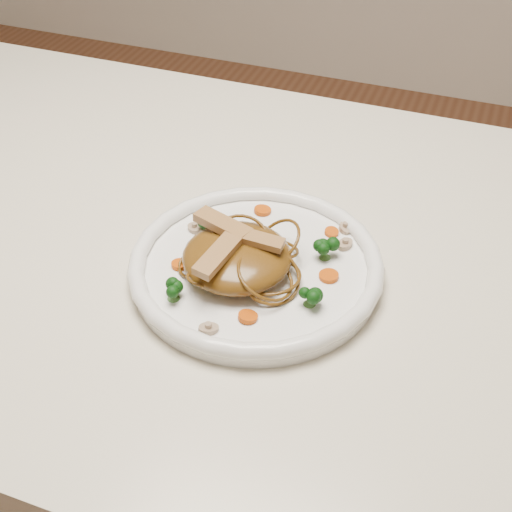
% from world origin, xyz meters
% --- Properties ---
extents(table, '(1.20, 0.80, 0.75)m').
position_xyz_m(table, '(0.00, 0.00, 0.65)').
color(table, beige).
rests_on(table, ground).
extents(plate, '(0.37, 0.37, 0.02)m').
position_xyz_m(plate, '(0.09, -0.06, 0.76)').
color(plate, white).
rests_on(plate, table).
extents(noodle_mound, '(0.14, 0.14, 0.04)m').
position_xyz_m(noodle_mound, '(0.08, -0.07, 0.79)').
color(noodle_mound, brown).
rests_on(noodle_mound, plate).
extents(chicken_a, '(0.06, 0.02, 0.01)m').
position_xyz_m(chicken_a, '(0.10, -0.06, 0.81)').
color(chicken_a, '#A9804F').
rests_on(chicken_a, noodle_mound).
extents(chicken_b, '(0.07, 0.04, 0.01)m').
position_xyz_m(chicken_b, '(0.05, -0.05, 0.81)').
color(chicken_b, '#A9804F').
rests_on(chicken_b, noodle_mound).
extents(chicken_c, '(0.03, 0.07, 0.01)m').
position_xyz_m(chicken_c, '(0.07, -0.11, 0.81)').
color(chicken_c, '#A9804F').
rests_on(chicken_c, noodle_mound).
extents(broccoli_0, '(0.03, 0.03, 0.03)m').
position_xyz_m(broccoli_0, '(0.16, -0.02, 0.78)').
color(broccoli_0, '#0D3A0C').
rests_on(broccoli_0, plate).
extents(broccoli_1, '(0.03, 0.03, 0.03)m').
position_xyz_m(broccoli_1, '(0.01, -0.02, 0.78)').
color(broccoli_1, '#0D3A0C').
rests_on(broccoli_1, plate).
extents(broccoli_2, '(0.03, 0.03, 0.03)m').
position_xyz_m(broccoli_2, '(0.03, -0.14, 0.78)').
color(broccoli_2, '#0D3A0C').
rests_on(broccoli_2, plate).
extents(broccoli_3, '(0.03, 0.03, 0.03)m').
position_xyz_m(broccoli_3, '(0.17, -0.10, 0.78)').
color(broccoli_3, '#0D3A0C').
rests_on(broccoli_3, plate).
extents(carrot_0, '(0.02, 0.02, 0.00)m').
position_xyz_m(carrot_0, '(0.16, 0.03, 0.77)').
color(carrot_0, '#B74706').
rests_on(carrot_0, plate).
extents(carrot_1, '(0.02, 0.02, 0.00)m').
position_xyz_m(carrot_1, '(0.01, -0.09, 0.77)').
color(carrot_1, '#B74706').
rests_on(carrot_1, plate).
extents(carrot_2, '(0.03, 0.03, 0.00)m').
position_xyz_m(carrot_2, '(0.18, -0.05, 0.77)').
color(carrot_2, '#B74706').
rests_on(carrot_2, plate).
extents(carrot_3, '(0.02, 0.02, 0.00)m').
position_xyz_m(carrot_3, '(0.06, 0.04, 0.77)').
color(carrot_3, '#B74706').
rests_on(carrot_3, plate).
extents(carrot_4, '(0.03, 0.03, 0.00)m').
position_xyz_m(carrot_4, '(0.11, -0.14, 0.77)').
color(carrot_4, '#B74706').
rests_on(carrot_4, plate).
extents(mushroom_0, '(0.03, 0.03, 0.01)m').
position_xyz_m(mushroom_0, '(0.08, -0.17, 0.77)').
color(mushroom_0, tan).
rests_on(mushroom_0, plate).
extents(mushroom_1, '(0.03, 0.03, 0.01)m').
position_xyz_m(mushroom_1, '(0.18, 0.01, 0.77)').
color(mushroom_1, tan).
rests_on(mushroom_1, plate).
extents(mushroom_2, '(0.03, 0.03, 0.01)m').
position_xyz_m(mushroom_2, '(-0.00, -0.02, 0.77)').
color(mushroom_2, tan).
rests_on(mushroom_2, plate).
extents(mushroom_3, '(0.03, 0.03, 0.01)m').
position_xyz_m(mushroom_3, '(0.17, 0.04, 0.77)').
color(mushroom_3, tan).
rests_on(mushroom_3, plate).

